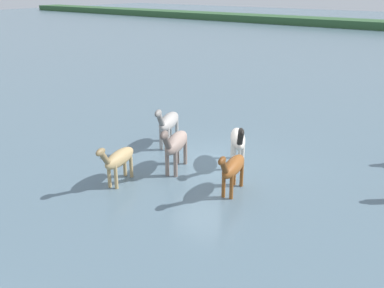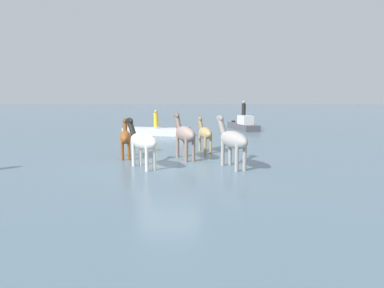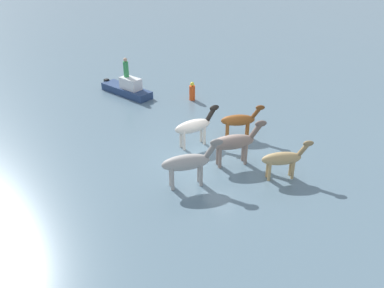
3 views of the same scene
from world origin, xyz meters
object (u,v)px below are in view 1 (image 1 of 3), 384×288
at_px(horse_dark_mare, 176,144).
at_px(horse_pinto_flank, 233,167).
at_px(horse_rear_stallion, 118,159).
at_px(horse_mid_herd, 168,122).
at_px(horse_dun_straggler, 238,140).

relative_size(horse_dark_mare, horse_pinto_flank, 1.15).
xyz_separation_m(horse_dark_mare, horse_rear_stallion, (-0.92, -2.01, -0.17)).
bearing_deg(horse_rear_stallion, horse_dark_mare, 141.27).
bearing_deg(horse_dark_mare, horse_mid_herd, -154.49).
distance_m(horse_mid_herd, horse_rear_stallion, 3.93).
xyz_separation_m(horse_mid_herd, horse_dun_straggler, (3.42, 0.08, -0.05)).
bearing_deg(horse_pinto_flank, horse_mid_herd, -126.12).
relative_size(horse_dark_mare, horse_mid_herd, 1.01).
relative_size(horse_pinto_flank, horse_rear_stallion, 1.01).
bearing_deg(horse_dun_straggler, horse_rear_stallion, -68.06).
distance_m(horse_dark_mare, horse_pinto_flank, 2.64).
bearing_deg(horse_mid_herd, horse_dun_straggler, 70.40).
xyz_separation_m(horse_mid_herd, horse_rear_stallion, (0.95, -3.81, -0.16)).
xyz_separation_m(horse_pinto_flank, horse_dun_straggler, (-1.08, 2.12, 0.10)).
height_order(horse_dark_mare, horse_mid_herd, horse_dark_mare).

